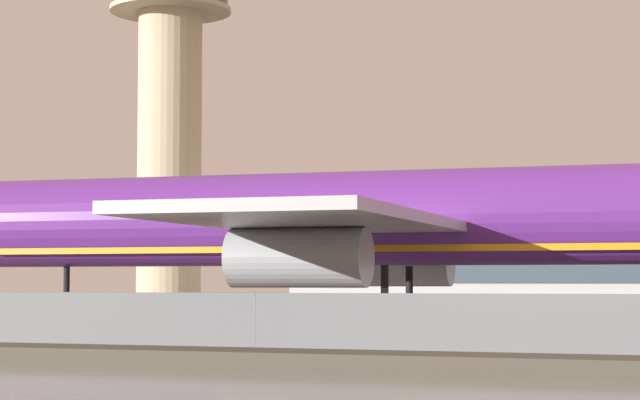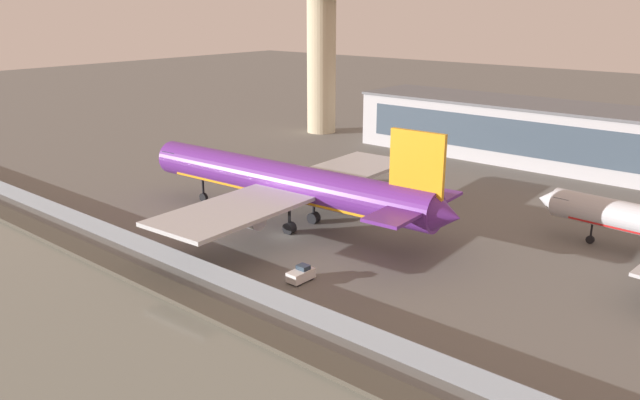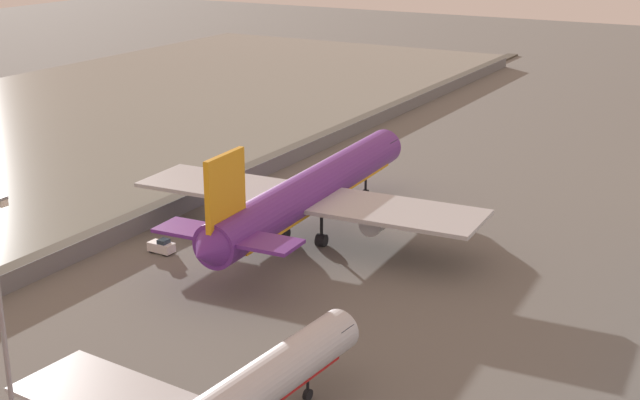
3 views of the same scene
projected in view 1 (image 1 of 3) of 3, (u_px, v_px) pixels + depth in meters
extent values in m
plane|color=#66635E|center=(384.00, 338.00, 61.97)|extent=(500.00, 500.00, 0.00)
cube|color=#474238|center=(202.00, 356.00, 42.86)|extent=(320.00, 3.00, 0.50)
cube|color=slate|center=(255.00, 324.00, 47.12)|extent=(280.00, 0.08, 2.39)
cylinder|color=slate|center=(255.00, 324.00, 47.12)|extent=(0.10, 0.10, 2.39)
cylinder|color=#602889|center=(338.00, 219.00, 67.00)|extent=(46.93, 7.55, 5.07)
cube|color=orange|center=(338.00, 244.00, 66.91)|extent=(39.87, 6.17, 0.91)
cube|color=#B7BABF|center=(316.00, 220.00, 55.59)|extent=(11.46, 22.94, 0.51)
cube|color=#B7BABF|center=(427.00, 237.00, 76.92)|extent=(11.46, 22.94, 0.51)
cylinder|color=#B7BABF|center=(299.00, 258.00, 57.62)|extent=(6.68, 3.13, 2.79)
cylinder|color=#B7BABF|center=(398.00, 263.00, 75.53)|extent=(6.68, 3.13, 2.79)
cylinder|color=black|center=(66.00, 293.00, 71.69)|extent=(0.35, 0.35, 2.96)
cylinder|color=black|center=(66.00, 318.00, 71.59)|extent=(1.45, 0.63, 1.42)
cylinder|color=black|center=(385.00, 294.00, 63.22)|extent=(0.41, 0.41, 2.96)
cylinder|color=black|center=(385.00, 323.00, 63.12)|extent=(1.69, 1.23, 1.63)
cylinder|color=black|center=(409.00, 293.00, 68.28)|extent=(0.41, 0.41, 2.96)
cylinder|color=black|center=(409.00, 320.00, 68.18)|extent=(1.69, 1.23, 1.63)
cube|color=white|center=(577.00, 334.00, 49.44)|extent=(1.68, 3.24, 1.11)
cube|color=#283847|center=(579.00, 313.00, 49.86)|extent=(1.31, 1.15, 0.50)
cylinder|color=black|center=(565.00, 342.00, 50.58)|extent=(0.24, 0.71, 0.70)
cylinder|color=black|center=(599.00, 343.00, 50.07)|extent=(0.24, 0.71, 0.70)
cylinder|color=black|center=(555.00, 345.00, 48.75)|extent=(0.24, 0.71, 0.70)
cylinder|color=black|center=(590.00, 345.00, 48.24)|extent=(0.24, 0.71, 0.70)
cylinder|color=#C6B793|center=(169.00, 159.00, 131.47)|extent=(6.77, 6.77, 31.45)
cylinder|color=#C6B793|center=(171.00, 10.00, 132.52)|extent=(12.86, 12.86, 0.50)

